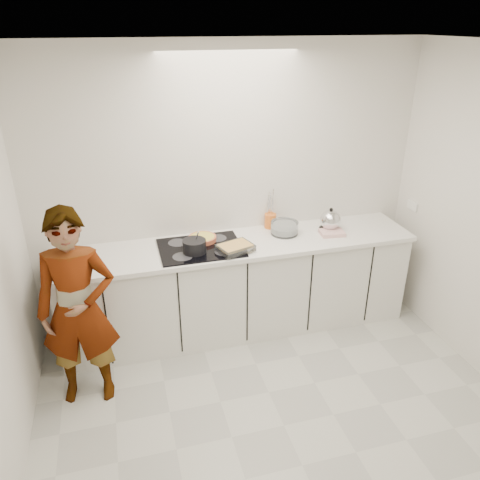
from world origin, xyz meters
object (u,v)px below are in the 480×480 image
object	(u,v)px
tart_dish	(202,238)
baking_dish	(235,247)
saucepan	(194,246)
cook	(78,310)
mixing_bowl	(284,228)
hob	(201,248)
kettle	(330,221)
utensil_crock	(270,221)

from	to	relation	value
tart_dish	baking_dish	distance (m)	0.36
tart_dish	baking_dish	bearing A→B (deg)	-49.72
saucepan	cook	distance (m)	1.07
baking_dish	mixing_bowl	size ratio (longest dim) A/B	1.11
hob	kettle	distance (m)	1.26
baking_dish	cook	bearing A→B (deg)	-163.64
utensil_crock	baking_dish	bearing A→B (deg)	-137.41
mixing_bowl	kettle	distance (m)	0.45
hob	baking_dish	xyz separation A→B (m)	(0.27, -0.15, 0.04)
tart_dish	saucepan	distance (m)	0.24
kettle	utensil_crock	distance (m)	0.56
mixing_bowl	utensil_crock	world-z (taller)	utensil_crock
hob	saucepan	bearing A→B (deg)	-129.33
saucepan	kettle	distance (m)	1.33
utensil_crock	saucepan	bearing A→B (deg)	-156.11
hob	tart_dish	bearing A→B (deg)	71.56
hob	kettle	xyz separation A→B (m)	(1.26, 0.06, 0.09)
baking_dish	cook	world-z (taller)	cook
tart_dish	saucepan	size ratio (longest dim) A/B	1.06
baking_dish	tart_dish	bearing A→B (deg)	130.28
mixing_bowl	kettle	size ratio (longest dim) A/B	1.28
saucepan	mixing_bowl	size ratio (longest dim) A/B	0.80
kettle	cook	size ratio (longest dim) A/B	0.15
cook	mixing_bowl	bearing A→B (deg)	25.34
hob	mixing_bowl	size ratio (longest dim) A/B	2.33
tart_dish	utensil_crock	size ratio (longest dim) A/B	1.89
baking_dish	utensil_crock	bearing A→B (deg)	42.59
tart_dish	hob	bearing A→B (deg)	-108.44
tart_dish	saucepan	xyz separation A→B (m)	(-0.11, -0.21, 0.03)
tart_dish	kettle	bearing A→B (deg)	-3.19
baking_dish	utensil_crock	distance (m)	0.62
mixing_bowl	utensil_crock	size ratio (longest dim) A/B	2.23
kettle	utensil_crock	size ratio (longest dim) A/B	1.75
cook	utensil_crock	bearing A→B (deg)	31.00
utensil_crock	cook	xyz separation A→B (m)	(-1.76, -0.80, -0.19)
mixing_bowl	kettle	xyz separation A→B (m)	(0.44, -0.04, 0.04)
tart_dish	utensil_crock	xyz separation A→B (m)	(0.69, 0.15, 0.03)
hob	baking_dish	world-z (taller)	baking_dish
hob	cook	distance (m)	1.16
hob	utensil_crock	world-z (taller)	utensil_crock
utensil_crock	tart_dish	bearing A→B (deg)	-167.99
mixing_bowl	baking_dish	bearing A→B (deg)	-155.31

